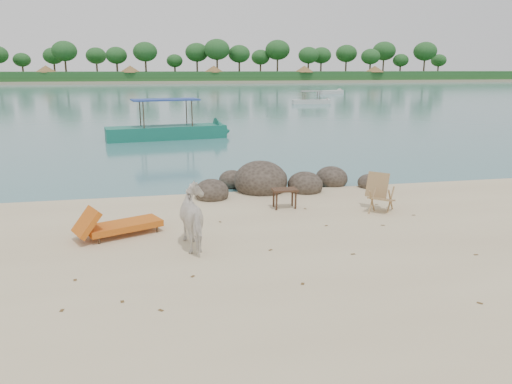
{
  "coord_description": "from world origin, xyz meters",
  "views": [
    {
      "loc": [
        -2.43,
        -9.53,
        3.92
      ],
      "look_at": [
        -0.06,
        2.0,
        1.0
      ],
      "focal_mm": 35.0,
      "sensor_mm": 36.0,
      "label": 1
    }
  ],
  "objects_px": {
    "cow": "(197,218)",
    "boulders": "(274,183)",
    "lounge_chair": "(124,223)",
    "boat_near": "(165,106)",
    "deck_chair": "(382,194)",
    "side_table": "(285,200)"
  },
  "relations": [
    {
      "from": "cow",
      "to": "boulders",
      "type": "bearing_deg",
      "value": -130.31
    },
    {
      "from": "lounge_chair",
      "to": "boat_near",
      "type": "relative_size",
      "value": 0.29
    },
    {
      "from": "cow",
      "to": "deck_chair",
      "type": "xyz_separation_m",
      "value": [
        5.27,
        1.77,
        -0.15
      ]
    },
    {
      "from": "side_table",
      "to": "lounge_chair",
      "type": "distance_m",
      "value": 4.63
    },
    {
      "from": "deck_chair",
      "to": "boat_near",
      "type": "relative_size",
      "value": 0.14
    },
    {
      "from": "cow",
      "to": "side_table",
      "type": "relative_size",
      "value": 2.31
    },
    {
      "from": "cow",
      "to": "side_table",
      "type": "distance_m",
      "value": 3.82
    },
    {
      "from": "side_table",
      "to": "boulders",
      "type": "bearing_deg",
      "value": 82.86
    },
    {
      "from": "cow",
      "to": "boat_near",
      "type": "relative_size",
      "value": 0.21
    },
    {
      "from": "boulders",
      "to": "deck_chair",
      "type": "bearing_deg",
      "value": -54.27
    },
    {
      "from": "side_table",
      "to": "lounge_chair",
      "type": "bearing_deg",
      "value": -161.85
    },
    {
      "from": "side_table",
      "to": "deck_chair",
      "type": "height_order",
      "value": "deck_chair"
    },
    {
      "from": "cow",
      "to": "lounge_chair",
      "type": "height_order",
      "value": "cow"
    },
    {
      "from": "boat_near",
      "to": "side_table",
      "type": "bearing_deg",
      "value": -88.31
    },
    {
      "from": "boulders",
      "to": "deck_chair",
      "type": "height_order",
      "value": "deck_chair"
    },
    {
      "from": "cow",
      "to": "side_table",
      "type": "xyz_separation_m",
      "value": [
        2.72,
        2.66,
        -0.4
      ]
    },
    {
      "from": "cow",
      "to": "lounge_chair",
      "type": "xyz_separation_m",
      "value": [
        -1.67,
        1.16,
        -0.35
      ]
    },
    {
      "from": "cow",
      "to": "deck_chair",
      "type": "distance_m",
      "value": 5.57
    },
    {
      "from": "boulders",
      "to": "boat_near",
      "type": "xyz_separation_m",
      "value": [
        -3.1,
        13.63,
        1.6
      ]
    },
    {
      "from": "side_table",
      "to": "boat_near",
      "type": "height_order",
      "value": "boat_near"
    },
    {
      "from": "lounge_chair",
      "to": "cow",
      "type": "bearing_deg",
      "value": -58.46
    },
    {
      "from": "cow",
      "to": "boat_near",
      "type": "bearing_deg",
      "value": -98.96
    }
  ]
}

